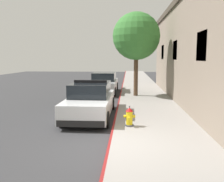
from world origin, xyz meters
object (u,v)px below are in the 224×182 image
at_px(fire_hydrant, 129,117).
at_px(street_tree, 136,36).
at_px(parked_car_silver_ahead, 104,83).
at_px(police_cruiser, 91,101).

xyz_separation_m(fire_hydrant, street_tree, (0.44, 7.56, 3.55)).
height_order(parked_car_silver_ahead, fire_hydrant, parked_car_silver_ahead).
height_order(police_cruiser, fire_hydrant, police_cruiser).
bearing_deg(street_tree, fire_hydrant, -93.30).
xyz_separation_m(police_cruiser, parked_car_silver_ahead, (-0.14, 7.74, -0.00)).
distance_m(parked_car_silver_ahead, fire_hydrant, 9.91).
bearing_deg(parked_car_silver_ahead, street_tree, -42.86).
bearing_deg(parked_car_silver_ahead, fire_hydrant, -78.97).
distance_m(fire_hydrant, street_tree, 8.37).
height_order(police_cruiser, parked_car_silver_ahead, police_cruiser).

